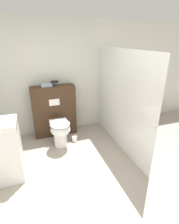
# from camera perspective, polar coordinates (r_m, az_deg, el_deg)

# --- Properties ---
(ground_plane) EXTENTS (12.00, 12.00, 0.00)m
(ground_plane) POSITION_cam_1_polar(r_m,az_deg,el_deg) (2.76, 4.57, -26.42)
(ground_plane) COLOR #9E9384
(wall_back) EXTENTS (8.00, 0.06, 2.50)m
(wall_back) POSITION_cam_1_polar(r_m,az_deg,el_deg) (4.09, -8.07, 10.85)
(wall_back) COLOR silver
(wall_back) RESTS_ON ground_plane
(partition_panel) EXTENTS (0.95, 0.29, 1.15)m
(partition_panel) POSITION_cam_1_polar(r_m,az_deg,el_deg) (4.02, -11.42, 0.34)
(partition_panel) COLOR #3D2819
(partition_panel) RESTS_ON ground_plane
(shower_glass) EXTENTS (0.04, 2.16, 1.93)m
(shower_glass) POSITION_cam_1_polar(r_m,az_deg,el_deg) (3.44, 10.11, 3.47)
(shower_glass) COLOR silver
(shower_glass) RESTS_ON ground_plane
(toilet) EXTENTS (0.39, 0.54, 0.55)m
(toilet) POSITION_cam_1_polar(r_m,az_deg,el_deg) (3.63, -9.52, -6.23)
(toilet) COLOR white
(toilet) RESTS_ON ground_plane
(sink_vanity) EXTENTS (0.47, 0.46, 1.13)m
(sink_vanity) POSITION_cam_1_polar(r_m,az_deg,el_deg) (3.02, -25.83, -11.37)
(sink_vanity) COLOR white
(sink_vanity) RESTS_ON ground_plane
(hair_drier) EXTENTS (0.18, 0.06, 0.11)m
(hair_drier) POSITION_cam_1_polar(r_m,az_deg,el_deg) (3.84, -11.35, 9.61)
(hair_drier) COLOR black
(hair_drier) RESTS_ON partition_panel
(folded_towel) EXTENTS (0.22, 0.13, 0.07)m
(folded_towel) POSITION_cam_1_polar(r_m,az_deg,el_deg) (3.80, -13.84, 8.55)
(folded_towel) COLOR #8C9EAD
(folded_towel) RESTS_ON partition_panel
(spare_toilet_roll) EXTENTS (0.12, 0.12, 0.12)m
(spare_toilet_roll) POSITION_cam_1_polar(r_m,az_deg,el_deg) (3.89, -4.94, -8.65)
(spare_toilet_roll) COLOR white
(spare_toilet_roll) RESTS_ON ground_plane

